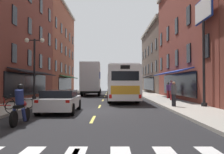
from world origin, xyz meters
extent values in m
cube|color=black|center=(0.00, 0.00, -0.05)|extent=(34.80, 80.00, 0.10)
cube|color=#DBCC4C|center=(0.00, -3.50, 0.00)|extent=(0.14, 2.40, 0.01)
cube|color=#DBCC4C|center=(0.00, 3.00, 0.00)|extent=(0.14, 2.40, 0.01)
cube|color=#DBCC4C|center=(0.00, 9.50, 0.00)|extent=(0.14, 2.40, 0.01)
cube|color=#DBCC4C|center=(0.00, 16.00, 0.00)|extent=(0.14, 2.40, 0.01)
cube|color=#DBCC4C|center=(0.00, 22.50, 0.00)|extent=(0.14, 2.40, 0.01)
cube|color=#DBCC4C|center=(0.00, 29.00, 0.00)|extent=(0.14, 2.40, 0.01)
cube|color=#DBCC4C|center=(0.00, 35.50, 0.00)|extent=(0.14, 2.40, 0.01)
cube|color=#A39E93|center=(-5.90, 0.00, 0.07)|extent=(3.00, 80.00, 0.14)
cube|color=#A39E93|center=(5.90, 0.00, 0.07)|extent=(3.00, 80.00, 0.14)
cube|color=black|center=(-7.36, 10.00, 1.55)|extent=(0.10, 12.00, 2.10)
cube|color=black|center=(-6.65, 10.00, 2.75)|extent=(1.38, 11.20, 0.44)
cube|color=black|center=(-7.36, 6.00, 4.20)|extent=(0.10, 1.00, 1.60)
cube|color=black|center=(-7.36, 10.00, 4.20)|extent=(0.10, 1.00, 1.60)
cube|color=black|center=(-7.36, 14.00, 4.20)|extent=(0.10, 1.00, 1.60)
cube|color=black|center=(-7.36, 18.00, 4.20)|extent=(0.10, 1.00, 1.60)
cube|color=black|center=(-7.36, 6.00, 7.40)|extent=(0.10, 1.00, 1.60)
cube|color=black|center=(-7.36, 10.00, 7.40)|extent=(0.10, 1.00, 1.60)
cube|color=black|center=(-7.36, 14.00, 7.40)|extent=(0.10, 1.00, 1.60)
cube|color=black|center=(-7.36, 18.00, 7.40)|extent=(0.10, 1.00, 1.60)
cube|color=black|center=(-7.36, 14.00, 10.60)|extent=(0.10, 1.00, 1.60)
cube|color=black|center=(-7.36, 18.00, 10.60)|extent=(0.10, 1.00, 1.60)
cube|color=brown|center=(-11.40, 30.00, 7.83)|extent=(8.00, 19.90, 15.65)
cube|color=#B2AD9E|center=(-7.30, 30.00, 15.30)|extent=(0.44, 19.40, 0.40)
cube|color=black|center=(-7.36, 30.00, 1.55)|extent=(0.10, 12.00, 2.10)
cube|color=#1E6638|center=(-6.65, 30.00, 2.75)|extent=(1.38, 11.20, 0.44)
cube|color=black|center=(-7.36, 22.00, 4.20)|extent=(0.10, 1.00, 1.60)
cube|color=black|center=(-7.36, 26.00, 4.20)|extent=(0.10, 1.00, 1.60)
cube|color=black|center=(-7.36, 30.00, 4.20)|extent=(0.10, 1.00, 1.60)
cube|color=black|center=(-7.36, 34.00, 4.20)|extent=(0.10, 1.00, 1.60)
cube|color=black|center=(-7.36, 38.00, 4.20)|extent=(0.10, 1.00, 1.60)
cube|color=black|center=(-7.36, 22.00, 7.40)|extent=(0.10, 1.00, 1.60)
cube|color=black|center=(-7.36, 26.00, 7.40)|extent=(0.10, 1.00, 1.60)
cube|color=black|center=(-7.36, 30.00, 7.40)|extent=(0.10, 1.00, 1.60)
cube|color=black|center=(-7.36, 34.00, 7.40)|extent=(0.10, 1.00, 1.60)
cube|color=black|center=(-7.36, 38.00, 7.40)|extent=(0.10, 1.00, 1.60)
cube|color=black|center=(-7.36, 22.00, 10.60)|extent=(0.10, 1.00, 1.60)
cube|color=black|center=(-7.36, 26.00, 10.60)|extent=(0.10, 1.00, 1.60)
cube|color=black|center=(-7.36, 30.00, 10.60)|extent=(0.10, 1.00, 1.60)
cube|color=black|center=(-7.36, 34.00, 10.60)|extent=(0.10, 1.00, 1.60)
cube|color=black|center=(-7.36, 38.00, 10.60)|extent=(0.10, 1.00, 1.60)
cube|color=brown|center=(11.40, 10.00, 6.59)|extent=(8.00, 19.90, 13.18)
cube|color=black|center=(7.36, 10.00, 1.55)|extent=(0.10, 12.00, 2.10)
cube|color=navy|center=(6.65, 10.00, 2.75)|extent=(1.38, 11.20, 0.44)
cube|color=black|center=(7.36, 2.00, 4.20)|extent=(0.10, 1.00, 1.60)
cube|color=black|center=(7.36, 6.00, 4.20)|extent=(0.10, 1.00, 1.60)
cube|color=black|center=(7.36, 10.00, 4.20)|extent=(0.10, 1.00, 1.60)
cube|color=black|center=(7.36, 14.00, 4.20)|extent=(0.10, 1.00, 1.60)
cube|color=black|center=(7.36, 18.00, 4.20)|extent=(0.10, 1.00, 1.60)
cube|color=black|center=(7.36, 2.00, 7.40)|extent=(0.10, 1.00, 1.60)
cube|color=black|center=(7.36, 6.00, 7.40)|extent=(0.10, 1.00, 1.60)
cube|color=black|center=(7.36, 10.00, 7.40)|extent=(0.10, 1.00, 1.60)
cube|color=black|center=(7.36, 14.00, 7.40)|extent=(0.10, 1.00, 1.60)
cube|color=black|center=(7.36, 18.00, 7.40)|extent=(0.10, 1.00, 1.60)
cube|color=brown|center=(11.40, 30.00, 5.80)|extent=(8.00, 19.90, 11.60)
cube|color=#B2AD9E|center=(7.30, 30.00, 11.25)|extent=(0.44, 19.40, 0.40)
cube|color=black|center=(7.36, 30.00, 1.55)|extent=(0.10, 12.00, 2.10)
cube|color=black|center=(6.65, 30.00, 2.75)|extent=(1.38, 11.20, 0.44)
cube|color=black|center=(7.36, 22.00, 4.20)|extent=(0.10, 1.00, 1.60)
cube|color=black|center=(7.36, 26.00, 4.20)|extent=(0.10, 1.00, 1.60)
cube|color=black|center=(7.36, 30.00, 4.20)|extent=(0.10, 1.00, 1.60)
cube|color=black|center=(7.36, 34.00, 4.20)|extent=(0.10, 1.00, 1.60)
cube|color=black|center=(7.36, 38.00, 4.20)|extent=(0.10, 1.00, 1.60)
cube|color=black|center=(7.36, 22.00, 7.40)|extent=(0.10, 1.00, 1.60)
cube|color=black|center=(7.36, 26.00, 7.40)|extent=(0.10, 1.00, 1.60)
cube|color=black|center=(7.36, 30.00, 7.40)|extent=(0.10, 1.00, 1.60)
cube|color=black|center=(7.36, 34.00, 7.40)|extent=(0.10, 1.00, 1.60)
cube|color=black|center=(7.36, 38.00, 7.40)|extent=(0.10, 1.00, 1.60)
cylinder|color=black|center=(7.05, 1.63, 3.04)|extent=(0.18, 0.18, 5.79)
cylinder|color=black|center=(7.05, 1.63, 0.26)|extent=(0.40, 0.40, 0.24)
cube|color=navy|center=(7.05, 1.63, 6.63)|extent=(0.10, 3.10, 1.56)
cube|color=silver|center=(6.99, 1.63, 6.63)|extent=(0.04, 2.94, 1.40)
cube|color=silver|center=(7.11, 1.63, 6.63)|extent=(0.04, 2.94, 1.40)
cube|color=white|center=(1.78, 9.12, 1.72)|extent=(2.73, 11.45, 2.74)
cube|color=silver|center=(1.78, 9.12, 3.15)|extent=(2.51, 10.25, 0.16)
cube|color=black|center=(1.77, 9.42, 1.91)|extent=(2.73, 9.05, 0.96)
cube|color=maroon|center=(1.78, 9.12, 0.60)|extent=(2.76, 11.05, 0.36)
cube|color=black|center=(1.69, 14.79, 1.91)|extent=(2.25, 0.16, 1.10)
cube|color=black|center=(1.87, 3.46, 2.22)|extent=(2.05, 0.15, 0.70)
cube|color=gold|center=(1.87, 3.45, 1.17)|extent=(2.15, 0.13, 0.64)
cube|color=black|center=(1.87, 3.45, 2.87)|extent=(0.70, 0.11, 0.28)
cube|color=red|center=(0.77, 3.42, 0.70)|extent=(0.20, 0.08, 0.28)
cube|color=red|center=(2.96, 3.46, 0.70)|extent=(0.20, 0.08, 0.28)
cylinder|color=black|center=(0.54, 12.81, 0.50)|extent=(0.32, 1.00, 1.00)
cylinder|color=black|center=(2.89, 12.85, 0.50)|extent=(0.32, 1.00, 1.00)
cylinder|color=black|center=(0.65, 5.90, 0.50)|extent=(0.32, 1.00, 1.00)
cylinder|color=black|center=(3.00, 5.94, 0.50)|extent=(0.32, 1.00, 1.00)
cube|color=#B21E19|center=(-2.01, 21.75, 1.55)|extent=(2.35, 2.11, 2.40)
cube|color=black|center=(-2.03, 22.74, 2.40)|extent=(2.00, 0.15, 0.80)
cube|color=silver|center=(-1.91, 17.98, 2.49)|extent=(2.54, 5.55, 3.58)
cube|color=navy|center=(-0.69, 18.01, 2.67)|extent=(0.14, 3.30, 0.90)
cube|color=black|center=(-1.94, 19.00, 0.55)|extent=(2.08, 7.19, 0.24)
cylinder|color=black|center=(-3.10, 21.52, 0.45)|extent=(0.30, 0.91, 0.90)
cylinder|color=black|center=(-0.90, 21.58, 0.45)|extent=(0.30, 0.91, 0.90)
cylinder|color=black|center=(-2.99, 17.13, 0.45)|extent=(0.30, 0.91, 0.90)
cylinder|color=black|center=(-0.79, 17.18, 0.45)|extent=(0.30, 0.91, 0.90)
cube|color=silver|center=(-2.10, -0.68, 0.56)|extent=(1.97, 4.43, 0.64)
cube|color=black|center=(-2.10, -0.85, 1.07)|extent=(1.77, 2.40, 0.43)
cube|color=red|center=(-2.83, -2.87, 0.78)|extent=(0.20, 0.06, 0.14)
cube|color=red|center=(-1.30, -2.84, 0.78)|extent=(0.20, 0.06, 0.14)
cylinder|color=black|center=(-3.02, 0.81, 0.32)|extent=(0.23, 0.64, 0.64)
cylinder|color=black|center=(-1.23, 0.84, 0.32)|extent=(0.23, 0.64, 0.64)
cylinder|color=black|center=(-2.97, -2.19, 0.32)|extent=(0.23, 0.64, 0.64)
cylinder|color=black|center=(-1.18, -2.16, 0.32)|extent=(0.23, 0.64, 0.64)
cube|color=#515154|center=(-2.05, 29.31, 0.59)|extent=(1.89, 4.39, 0.70)
cube|color=black|center=(-2.05, 29.14, 1.12)|extent=(1.70, 2.38, 0.42)
cube|color=red|center=(-2.75, 27.14, 0.84)|extent=(0.20, 0.06, 0.14)
cube|color=red|center=(-1.29, 27.16, 0.84)|extent=(0.20, 0.06, 0.14)
cylinder|color=black|center=(-2.94, 30.78, 0.32)|extent=(0.23, 0.64, 0.64)
cylinder|color=black|center=(-1.22, 30.81, 0.32)|extent=(0.23, 0.64, 0.64)
cylinder|color=black|center=(-2.89, 27.82, 0.32)|extent=(0.23, 0.64, 0.64)
cylinder|color=black|center=(-1.17, 27.84, 0.32)|extent=(0.23, 0.64, 0.64)
cylinder|color=black|center=(-2.87, -4.16, 0.31)|extent=(0.11, 0.62, 0.62)
cylinder|color=black|center=(-2.89, -5.61, 0.31)|extent=(0.13, 0.62, 0.62)
cylinder|color=#B2B2B7|center=(-2.88, -4.28, 0.61)|extent=(0.07, 0.33, 0.68)
ellipsoid|color=maroon|center=(-2.88, -4.71, 0.81)|extent=(0.32, 0.56, 0.28)
cube|color=black|center=(-2.88, -5.11, 0.74)|extent=(0.26, 0.56, 0.12)
cube|color=#B2B2B7|center=(-2.88, -4.89, 0.40)|extent=(0.24, 0.40, 0.30)
cylinder|color=#B2B2B7|center=(-2.88, -4.38, 1.02)|extent=(0.62, 0.05, 0.04)
cylinder|color=navy|center=(-2.88, -5.04, 1.13)|extent=(0.34, 0.46, 0.66)
sphere|color=black|center=(-2.88, -4.93, 1.53)|extent=(0.26, 0.26, 0.26)
cylinder|color=navy|center=(-3.06, -5.01, 0.40)|extent=(0.14, 0.36, 0.56)
cylinder|color=navy|center=(-2.70, -5.01, 0.40)|extent=(0.14, 0.36, 0.56)
torus|color=black|center=(-5.18, -0.37, 0.47)|extent=(0.66, 0.20, 0.66)
torus|color=black|center=(-4.16, -0.11, 0.47)|extent=(0.66, 0.20, 0.66)
cylinder|color=black|center=(-4.67, -0.24, 0.57)|extent=(0.98, 0.28, 0.04)
cylinder|color=black|center=(-4.50, -0.20, 0.75)|extent=(0.14, 0.07, 0.50)
cube|color=black|center=(-4.48, -0.19, 1.02)|extent=(0.22, 0.16, 0.06)
cylinder|color=black|center=(-5.10, -0.35, 1.02)|extent=(0.14, 0.47, 0.03)
torus|color=black|center=(-4.16, -2.57, 0.47)|extent=(0.66, 0.14, 0.66)
cylinder|color=red|center=(-4.68, -2.65, 0.57)|extent=(0.99, 0.19, 0.04)
cylinder|color=red|center=(-4.50, -2.62, 0.75)|extent=(0.14, 0.06, 0.50)
cube|color=black|center=(-4.48, -2.62, 1.02)|extent=(0.22, 0.15, 0.06)
cylinder|color=maroon|center=(6.29, 7.70, 0.58)|extent=(0.28, 0.28, 0.87)
cylinder|color=#66387F|center=(6.29, 7.70, 1.35)|extent=(0.36, 0.36, 0.67)
sphere|color=#D07579|center=(6.29, 7.70, 1.82)|extent=(0.24, 0.24, 0.24)
cube|color=#4C4C51|center=(6.46, 7.53, 1.38)|extent=(0.30, 0.30, 0.36)
cylinder|color=maroon|center=(6.59, 10.47, 0.53)|extent=(0.28, 0.28, 0.78)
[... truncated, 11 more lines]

